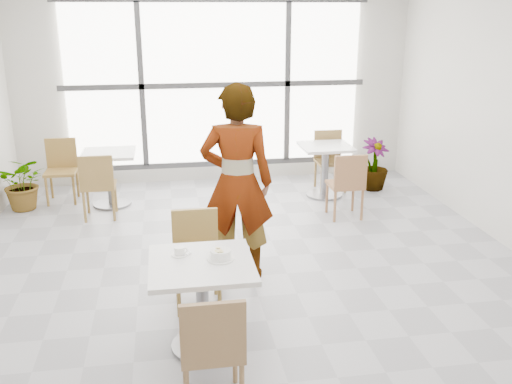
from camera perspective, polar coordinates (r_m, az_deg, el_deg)
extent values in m
plane|color=#9E9EA5|center=(5.83, -0.48, -8.47)|extent=(7.00, 7.00, 0.00)
plane|color=silver|center=(8.76, -4.11, 10.78)|extent=(6.00, 0.00, 6.00)
plane|color=silver|center=(2.14, 14.44, -13.59)|extent=(6.00, 0.00, 6.00)
cube|color=white|center=(8.70, -4.07, 10.73)|extent=(4.40, 0.04, 2.40)
cube|color=#3F3F42|center=(8.67, -4.06, 10.70)|extent=(4.60, 0.05, 0.08)
cube|color=#3F3F42|center=(8.64, -11.45, 10.37)|extent=(0.08, 0.05, 2.40)
cube|color=#3F3F42|center=(8.84, 3.19, 10.86)|extent=(0.08, 0.05, 2.40)
cube|color=#3F3F42|center=(8.91, -3.88, 2.90)|extent=(4.60, 0.05, 0.08)
cube|color=white|center=(4.39, -5.53, -7.28)|extent=(0.80, 0.80, 0.04)
cylinder|color=slate|center=(4.57, -5.39, -11.54)|extent=(0.10, 0.10, 0.71)
cylinder|color=slate|center=(4.74, -5.26, -15.11)|extent=(0.52, 0.52, 0.03)
cube|color=olive|center=(3.96, -4.51, -15.33)|extent=(0.42, 0.42, 0.04)
cube|color=olive|center=(3.67, -4.33, -13.95)|extent=(0.42, 0.04, 0.42)
cylinder|color=olive|center=(4.25, -2.14, -16.36)|extent=(0.04, 0.04, 0.41)
cylinder|color=olive|center=(4.23, -7.20, -16.70)|extent=(0.04, 0.04, 0.41)
cube|color=olive|center=(5.14, -5.96, -7.06)|extent=(0.42, 0.42, 0.04)
cube|color=olive|center=(5.23, -6.17, -3.90)|extent=(0.42, 0.04, 0.42)
cylinder|color=olive|center=(5.08, -7.80, -10.32)|extent=(0.04, 0.04, 0.41)
cylinder|color=olive|center=(5.40, -7.93, -8.52)|extent=(0.04, 0.04, 0.41)
cylinder|color=olive|center=(5.09, -3.69, -10.08)|extent=(0.04, 0.04, 0.41)
cylinder|color=olive|center=(5.41, -4.08, -8.30)|extent=(0.04, 0.04, 0.41)
cylinder|color=white|center=(4.41, -3.57, -6.74)|extent=(0.21, 0.21, 0.01)
cylinder|color=white|center=(4.40, -3.58, -6.25)|extent=(0.16, 0.16, 0.07)
torus|color=white|center=(4.38, -3.59, -5.88)|extent=(0.16, 0.16, 0.01)
cylinder|color=beige|center=(4.40, -3.58, -6.28)|extent=(0.14, 0.14, 0.05)
cylinder|color=beige|center=(4.35, -3.62, -5.96)|extent=(0.03, 0.03, 0.02)
cylinder|color=beige|center=(4.41, -3.79, -5.68)|extent=(0.03, 0.03, 0.01)
cylinder|color=beige|center=(4.37, -3.87, -5.99)|extent=(0.03, 0.03, 0.02)
cylinder|color=#F0E69B|center=(4.34, -3.49, -6.02)|extent=(0.03, 0.03, 0.01)
cylinder|color=beige|center=(4.39, -4.12, -5.88)|extent=(0.03, 0.03, 0.02)
cylinder|color=#F8E1A0|center=(4.38, -3.61, -5.90)|extent=(0.03, 0.03, 0.01)
cylinder|color=beige|center=(4.41, -3.93, -5.69)|extent=(0.03, 0.03, 0.02)
cylinder|color=#EFE49A|center=(4.34, -3.78, -6.04)|extent=(0.03, 0.03, 0.02)
cylinder|color=#F4E89D|center=(4.36, -3.98, -6.01)|extent=(0.03, 0.03, 0.01)
cylinder|color=beige|center=(4.40, -3.81, -5.66)|extent=(0.03, 0.03, 0.01)
cylinder|color=white|center=(4.52, -7.71, -6.28)|extent=(0.13, 0.13, 0.01)
cylinder|color=white|center=(4.51, -7.72, -5.89)|extent=(0.08, 0.08, 0.06)
torus|color=white|center=(4.51, -7.18, -5.86)|extent=(0.05, 0.01, 0.05)
cylinder|color=black|center=(4.50, -7.74, -5.61)|extent=(0.07, 0.07, 0.00)
cube|color=silver|center=(4.50, -7.06, -6.27)|extent=(0.09, 0.05, 0.00)
sphere|color=silver|center=(4.51, -6.62, -6.16)|extent=(0.02, 0.02, 0.02)
imported|color=black|center=(5.52, -1.94, 0.92)|extent=(0.79, 0.59, 1.96)
cube|color=silver|center=(7.91, -14.66, 3.76)|extent=(0.70, 0.70, 0.04)
cylinder|color=slate|center=(8.01, -14.45, 1.16)|extent=(0.10, 0.10, 0.71)
cylinder|color=slate|center=(8.11, -14.26, -1.14)|extent=(0.52, 0.52, 0.03)
cube|color=white|center=(8.10, 7.06, 4.54)|extent=(0.70, 0.70, 0.04)
cylinder|color=slate|center=(8.20, 6.96, 1.99)|extent=(0.10, 0.10, 0.71)
cylinder|color=slate|center=(8.29, 6.87, -0.26)|extent=(0.52, 0.52, 0.03)
cube|color=olive|center=(7.55, -15.54, 0.64)|extent=(0.42, 0.42, 0.04)
cube|color=olive|center=(7.30, -15.83, 1.92)|extent=(0.42, 0.04, 0.42)
cylinder|color=olive|center=(7.77, -13.96, -0.48)|extent=(0.04, 0.04, 0.41)
cylinder|color=olive|center=(7.43, -14.15, -1.36)|extent=(0.04, 0.04, 0.41)
cylinder|color=olive|center=(7.81, -16.59, -0.62)|extent=(0.04, 0.04, 0.41)
cylinder|color=olive|center=(7.47, -16.90, -1.49)|extent=(0.04, 0.04, 0.41)
cube|color=olive|center=(8.33, -19.06, 1.91)|extent=(0.42, 0.42, 0.04)
cube|color=olive|center=(8.45, -19.02, 3.76)|extent=(0.42, 0.04, 0.42)
cylinder|color=olive|center=(8.25, -20.32, 0.00)|extent=(0.04, 0.04, 0.41)
cylinder|color=olive|center=(8.59, -19.91, 0.73)|extent=(0.04, 0.04, 0.41)
cylinder|color=olive|center=(8.19, -17.86, 0.13)|extent=(0.04, 0.04, 0.41)
cylinder|color=olive|center=(8.53, -17.53, 0.86)|extent=(0.04, 0.04, 0.41)
cube|color=#9B6943|center=(7.39, 8.95, 0.71)|extent=(0.42, 0.42, 0.04)
cube|color=#9B6943|center=(7.15, 9.51, 2.02)|extent=(0.42, 0.04, 0.42)
cylinder|color=#9B6943|center=(7.67, 9.74, -0.43)|extent=(0.04, 0.04, 0.41)
cylinder|color=#9B6943|center=(7.35, 10.63, -1.31)|extent=(0.04, 0.04, 0.41)
cylinder|color=#9B6943|center=(7.57, 7.16, -0.58)|extent=(0.04, 0.04, 0.41)
cylinder|color=#9B6943|center=(7.24, 7.95, -1.47)|extent=(0.04, 0.04, 0.41)
cube|color=olive|center=(8.47, 7.54, 3.02)|extent=(0.42, 0.42, 0.04)
cube|color=olive|center=(8.59, 7.24, 4.83)|extent=(0.42, 0.04, 0.42)
cylinder|color=olive|center=(8.31, 6.64, 1.16)|extent=(0.04, 0.04, 0.41)
cylinder|color=olive|center=(8.64, 6.00, 1.84)|extent=(0.04, 0.04, 0.41)
cylinder|color=olive|center=(8.41, 9.00, 1.27)|extent=(0.04, 0.04, 0.41)
cylinder|color=olive|center=(8.74, 8.28, 1.94)|extent=(0.04, 0.04, 0.41)
imported|color=#51854A|center=(8.20, -22.36, 0.86)|extent=(0.72, 0.64, 0.74)
imported|color=#567C45|center=(8.62, 11.79, 2.74)|extent=(0.55, 0.55, 0.77)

